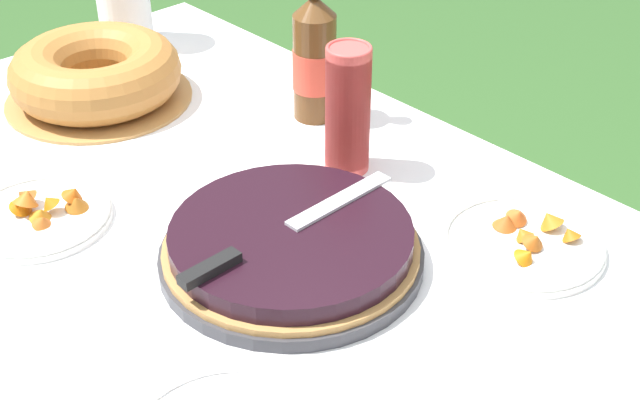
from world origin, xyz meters
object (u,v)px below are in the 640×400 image
at_px(bundt_cake, 96,74).
at_px(snack_plate_left, 524,241).
at_px(snack_plate_right, 39,214).
at_px(cup_stack, 348,110).
at_px(serving_knife, 275,234).
at_px(berry_tart, 291,246).
at_px(cider_bottle_amber, 315,57).

bearing_deg(bundt_cake, snack_plate_left, 13.83).
bearing_deg(snack_plate_right, cup_stack, 64.91).
bearing_deg(snack_plate_left, bundt_cake, -166.17).
bearing_deg(serving_knife, bundt_cake, 80.37).
xyz_separation_m(berry_tart, snack_plate_right, (-0.34, -0.21, -0.02)).
bearing_deg(cider_bottle_amber, snack_plate_left, -5.74).
height_order(berry_tart, bundt_cake, bundt_cake).
distance_m(berry_tart, cup_stack, 0.28).
height_order(serving_knife, bundt_cake, bundt_cake).
bearing_deg(snack_plate_right, snack_plate_left, 41.60).
relative_size(berry_tart, bundt_cake, 1.08).
distance_m(cup_stack, cider_bottle_amber, 0.19).
distance_m(bundt_cake, cup_stack, 0.52).
bearing_deg(cider_bottle_amber, snack_plate_right, -94.46).
distance_m(berry_tart, serving_knife, 0.05).
bearing_deg(berry_tart, snack_plate_right, -148.05).
xyz_separation_m(serving_knife, cup_stack, (-0.13, 0.26, 0.04)).
bearing_deg(berry_tart, cider_bottle_amber, 132.79).
relative_size(bundt_cake, snack_plate_left, 1.46).
relative_size(bundt_cake, snack_plate_right, 1.56).
bearing_deg(cup_stack, berry_tart, -61.50).
bearing_deg(cup_stack, snack_plate_left, 5.75).
relative_size(cider_bottle_amber, snack_plate_left, 1.31).
height_order(cider_bottle_amber, snack_plate_left, cider_bottle_amber).
bearing_deg(cider_bottle_amber, bundt_cake, -142.00).
bearing_deg(snack_plate_right, cider_bottle_amber, 85.54).
bearing_deg(cider_bottle_amber, serving_knife, -49.68).
xyz_separation_m(cider_bottle_amber, snack_plate_left, (0.50, -0.05, -0.10)).
distance_m(berry_tart, cider_bottle_amber, 0.44).
bearing_deg(cup_stack, cider_bottle_amber, 153.52).
relative_size(cider_bottle_amber, snack_plate_right, 1.40).
distance_m(serving_knife, bundt_cake, 0.62).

